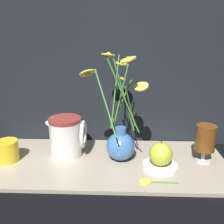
% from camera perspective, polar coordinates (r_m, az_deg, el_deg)
% --- Properties ---
extents(ground_plane, '(6.00, 6.00, 0.00)m').
position_cam_1_polar(ground_plane, '(0.90, -0.82, -11.79)').
color(ground_plane, black).
extents(shelf, '(0.82, 0.35, 0.01)m').
position_cam_1_polar(shelf, '(0.90, -0.82, -11.46)').
color(shelf, tan).
rests_on(shelf, ground_plane).
extents(backdrop_wall, '(1.32, 0.02, 1.10)m').
position_cam_1_polar(backdrop_wall, '(0.98, -0.35, 24.05)').
color(backdrop_wall, black).
rests_on(backdrop_wall, ground_plane).
extents(vase_with_flowers, '(0.22, 0.20, 0.37)m').
position_cam_1_polar(vase_with_flowers, '(0.87, 1.94, -6.32)').
color(vase_with_flowers, '#3F72B7').
rests_on(vase_with_flowers, shelf).
extents(yellow_mug, '(0.09, 0.08, 0.07)m').
position_cam_1_polar(yellow_mug, '(0.95, -22.94, -8.18)').
color(yellow_mug, yellow).
rests_on(yellow_mug, shelf).
extents(ceramic_pitcher, '(0.14, 0.12, 0.15)m').
position_cam_1_polar(ceramic_pitcher, '(0.92, -10.33, -5.22)').
color(ceramic_pitcher, white).
rests_on(ceramic_pitcher, shelf).
extents(tea_glass, '(0.07, 0.07, 0.13)m').
position_cam_1_polar(tea_glass, '(0.91, 20.55, -5.79)').
color(tea_glass, silver).
rests_on(tea_glass, shelf).
extents(saucer_plate, '(0.12, 0.12, 0.01)m').
position_cam_1_polar(saucer_plate, '(0.87, 10.91, -12.00)').
color(saucer_plate, white).
rests_on(saucer_plate, shelf).
extents(orange_fruit, '(0.08, 0.08, 0.09)m').
position_cam_1_polar(orange_fruit, '(0.85, 11.08, -9.42)').
color(orange_fruit, '#B7C638').
rests_on(orange_fruit, saucer_plate).
extents(loose_daisy, '(0.12, 0.04, 0.01)m').
position_cam_1_polar(loose_daisy, '(0.79, 8.58, -15.51)').
color(loose_daisy, '#4C8E3D').
rests_on(loose_daisy, shelf).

